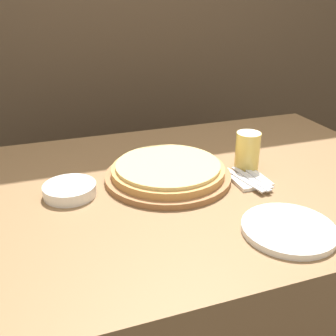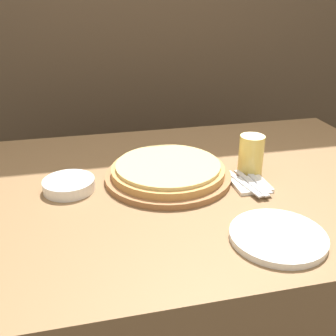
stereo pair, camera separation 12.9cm
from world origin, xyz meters
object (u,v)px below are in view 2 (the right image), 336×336
at_px(pizza_on_board, 168,172).
at_px(beer_glass, 251,153).
at_px(spoon, 258,182).
at_px(side_bowl, 69,185).
at_px(dinner_plate, 278,236).
at_px(dinner_knife, 251,183).
at_px(fork, 244,183).

height_order(pizza_on_board, beer_glass, beer_glass).
bearing_deg(spoon, pizza_on_board, 157.28).
distance_m(pizza_on_board, beer_glass, 0.29).
height_order(beer_glass, side_bowl, beer_glass).
xyz_separation_m(dinner_plate, dinner_knife, (0.05, 0.29, 0.01)).
height_order(side_bowl, dinner_knife, side_bowl).
height_order(pizza_on_board, spoon, pizza_on_board).
xyz_separation_m(side_bowl, fork, (0.54, -0.11, -0.00)).
height_order(dinner_knife, spoon, same).
distance_m(side_bowl, fork, 0.55).
height_order(side_bowl, fork, side_bowl).
distance_m(pizza_on_board, spoon, 0.29).
relative_size(fork, dinner_knife, 1.00).
distance_m(beer_glass, fork, 0.13).
height_order(dinner_plate, dinner_knife, dinner_plate).
relative_size(beer_glass, side_bowl, 0.84).
height_order(dinner_plate, side_bowl, side_bowl).
height_order(dinner_plate, fork, dinner_plate).
bearing_deg(side_bowl, spoon, -10.16).
bearing_deg(beer_glass, spoon, -97.22).
distance_m(dinner_plate, fork, 0.29).
xyz_separation_m(dinner_plate, spoon, (0.08, 0.29, 0.01)).
distance_m(dinner_knife, spoon, 0.02).
relative_size(pizza_on_board, fork, 2.17).
bearing_deg(pizza_on_board, fork, -27.19).
relative_size(dinner_knife, spoon, 1.18).
height_order(beer_glass, fork, beer_glass).
bearing_deg(beer_glass, pizza_on_board, 176.24).
bearing_deg(fork, side_bowl, 168.92).
distance_m(dinner_plate, side_bowl, 0.65).
bearing_deg(dinner_knife, fork, 180.00).
relative_size(pizza_on_board, side_bowl, 2.59).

